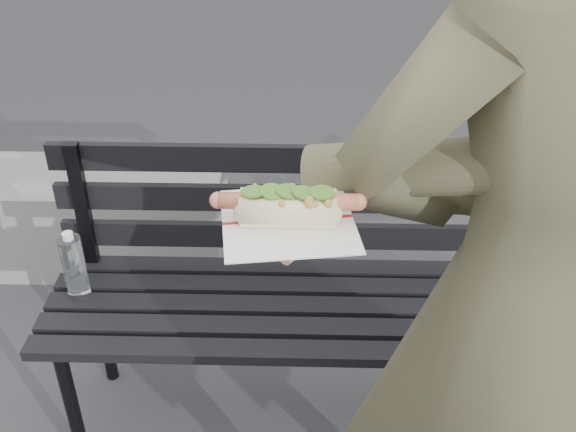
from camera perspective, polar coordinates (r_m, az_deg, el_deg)
park_bench at (r=1.94m, az=1.37°, el=-5.10°), size 1.50×0.44×0.88m
concrete_block at (r=2.93m, az=-17.23°, el=-0.12°), size 1.20×0.40×0.40m
person at (r=1.24m, az=19.85°, el=-7.80°), size 0.73×0.52×1.90m
held_hotdog at (r=1.02m, az=11.40°, el=3.11°), size 0.64×0.30×0.20m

